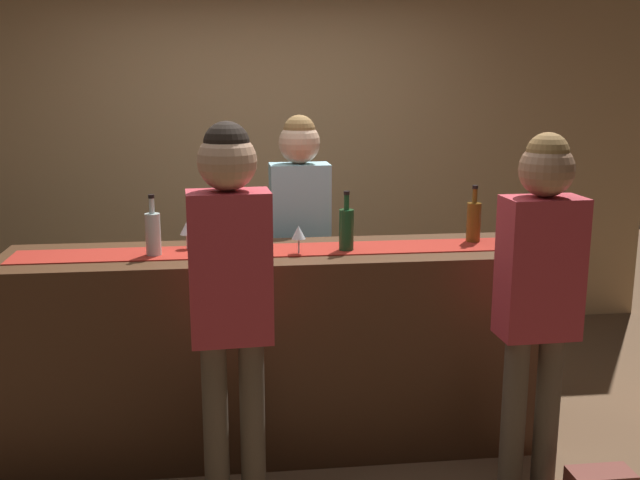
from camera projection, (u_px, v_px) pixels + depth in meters
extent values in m
plane|color=brown|center=(283.00, 442.00, 3.95)|extent=(10.00, 10.00, 0.00)
cube|color=tan|center=(262.00, 138.00, 5.48)|extent=(6.00, 0.12, 2.90)
cube|color=#472B19|center=(282.00, 349.00, 3.84)|extent=(2.75, 0.60, 1.05)
cube|color=maroon|center=(281.00, 250.00, 3.72)|extent=(2.62, 0.28, 0.01)
cylinder|color=brown|center=(474.00, 223.00, 3.89)|extent=(0.07, 0.07, 0.21)
cylinder|color=brown|center=(475.00, 196.00, 3.86)|extent=(0.03, 0.03, 0.08)
cylinder|color=black|center=(475.00, 187.00, 3.85)|extent=(0.03, 0.03, 0.02)
cylinder|color=#B2C6C1|center=(153.00, 235.00, 3.59)|extent=(0.07, 0.07, 0.21)
cylinder|color=#B2C6C1|center=(152.00, 206.00, 3.56)|extent=(0.03, 0.03, 0.08)
cylinder|color=black|center=(151.00, 196.00, 3.55)|extent=(0.03, 0.03, 0.02)
cylinder|color=#194723|center=(346.00, 230.00, 3.70)|extent=(0.07, 0.07, 0.21)
cylinder|color=#194723|center=(347.00, 202.00, 3.67)|extent=(0.03, 0.03, 0.08)
cylinder|color=black|center=(347.00, 193.00, 3.66)|extent=(0.03, 0.03, 0.02)
cylinder|color=silver|center=(514.00, 241.00, 3.94)|extent=(0.06, 0.06, 0.00)
cylinder|color=silver|center=(515.00, 233.00, 3.93)|extent=(0.01, 0.01, 0.08)
cone|color=silver|center=(515.00, 220.00, 3.92)|extent=(0.07, 0.07, 0.06)
cylinder|color=silver|center=(187.00, 249.00, 3.74)|extent=(0.06, 0.06, 0.00)
cylinder|color=silver|center=(187.00, 242.00, 3.74)|extent=(0.01, 0.01, 0.08)
cone|color=silver|center=(187.00, 228.00, 3.72)|extent=(0.07, 0.07, 0.06)
cylinder|color=silver|center=(299.00, 254.00, 3.65)|extent=(0.06, 0.06, 0.00)
cylinder|color=silver|center=(299.00, 246.00, 3.64)|extent=(0.01, 0.01, 0.08)
cone|color=silver|center=(299.00, 232.00, 3.62)|extent=(0.07, 0.07, 0.06)
cylinder|color=#26262B|center=(314.00, 333.00, 4.46)|extent=(0.11, 0.11, 0.79)
cylinder|color=#26262B|center=(287.00, 334.00, 4.43)|extent=(0.11, 0.11, 0.79)
cube|color=#99D1E0|center=(300.00, 218.00, 4.29)|extent=(0.34, 0.21, 0.63)
sphere|color=#DBAD89|center=(299.00, 143.00, 4.20)|extent=(0.24, 0.24, 0.24)
sphere|color=olive|center=(299.00, 131.00, 4.18)|extent=(0.18, 0.18, 0.18)
cylinder|color=brown|center=(513.00, 419.00, 3.35)|extent=(0.11, 0.11, 0.78)
cylinder|color=brown|center=(547.00, 416.00, 3.37)|extent=(0.11, 0.11, 0.78)
cube|color=#B7333D|center=(540.00, 268.00, 3.21)|extent=(0.35, 0.21, 0.62)
sphere|color=#9E7051|center=(547.00, 169.00, 3.12)|extent=(0.24, 0.24, 0.24)
sphere|color=olive|center=(548.00, 154.00, 3.10)|extent=(0.18, 0.18, 0.18)
cylinder|color=brown|center=(216.00, 430.00, 3.22)|extent=(0.11, 0.11, 0.81)
cylinder|color=brown|center=(253.00, 426.00, 3.25)|extent=(0.11, 0.11, 0.81)
cube|color=#B7333D|center=(230.00, 267.00, 3.08)|extent=(0.35, 0.22, 0.64)
sphere|color=tan|center=(227.00, 161.00, 2.98)|extent=(0.24, 0.24, 0.24)
sphere|color=black|center=(227.00, 145.00, 2.97)|extent=(0.19, 0.19, 0.19)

